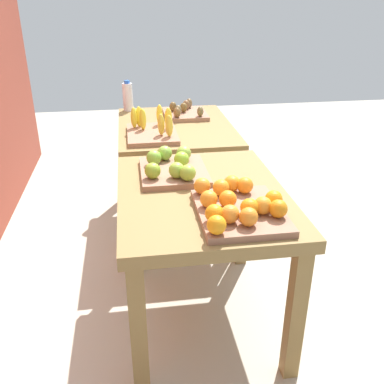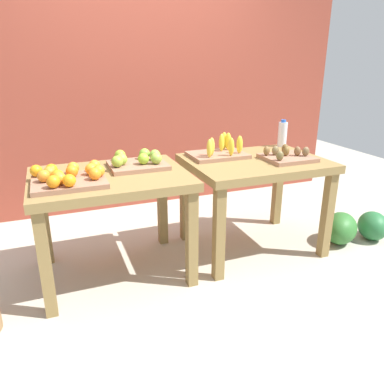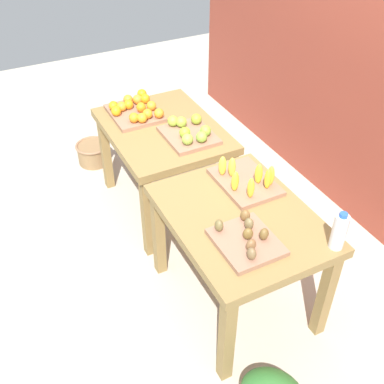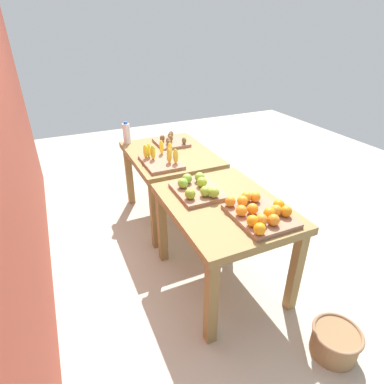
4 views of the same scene
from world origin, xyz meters
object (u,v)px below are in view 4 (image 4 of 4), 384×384
object	(u,v)px
kiwi_bin	(171,142)
watermelon_pile	(164,171)
orange_bin	(259,212)
water_bottle	(127,133)
apple_bin	(198,188)
wicker_basket	(335,341)
banana_crate	(161,159)
display_table_right	(170,162)
display_table_left	(224,216)

from	to	relation	value
kiwi_bin	watermelon_pile	bearing A→B (deg)	-11.07
orange_bin	water_bottle	distance (m)	1.89
apple_bin	wicker_basket	world-z (taller)	apple_bin
apple_bin	water_bottle	world-z (taller)	water_bottle
orange_bin	kiwi_bin	bearing A→B (deg)	0.42
kiwi_bin	wicker_basket	bearing A→B (deg)	-173.50
banana_crate	wicker_basket	distance (m)	1.98
apple_bin	water_bottle	distance (m)	1.37
display_table_right	display_table_left	bearing A→B (deg)	180.00
display_table_right	apple_bin	world-z (taller)	apple_bin
kiwi_bin	display_table_right	bearing A→B (deg)	155.63
display_table_right	apple_bin	bearing A→B (deg)	172.70
display_table_left	display_table_right	distance (m)	1.12
apple_bin	banana_crate	bearing A→B (deg)	5.05
display_table_left	watermelon_pile	world-z (taller)	display_table_left
banana_crate	wicker_basket	size ratio (longest dim) A/B	1.39
display_table_right	orange_bin	size ratio (longest dim) A/B	2.27
orange_bin	wicker_basket	world-z (taller)	orange_bin
display_table_left	wicker_basket	world-z (taller)	display_table_left
kiwi_bin	water_bottle	size ratio (longest dim) A/B	1.53
orange_bin	water_bottle	bearing A→B (deg)	13.18
display_table_left	apple_bin	bearing A→B (deg)	27.69
display_table_right	orange_bin	distance (m)	1.40
water_bottle	watermelon_pile	size ratio (longest dim) A/B	0.33
water_bottle	wicker_basket	size ratio (longest dim) A/B	0.74
display_table_left	orange_bin	distance (m)	0.33
banana_crate	kiwi_bin	bearing A→B (deg)	-31.72
watermelon_pile	water_bottle	bearing A→B (deg)	127.63
wicker_basket	watermelon_pile	bearing A→B (deg)	2.46
orange_bin	banana_crate	xyz separation A→B (m)	(1.16, 0.28, -0.00)
banana_crate	display_table_right	bearing A→B (deg)	-37.81
display_table_left	water_bottle	xyz separation A→B (m)	(1.57, 0.32, 0.22)
kiwi_bin	watermelon_pile	xyz separation A→B (m)	(0.66, -0.13, -0.65)
apple_bin	wicker_basket	bearing A→B (deg)	-157.08
display_table_left	banana_crate	bearing A→B (deg)	11.07
orange_bin	kiwi_bin	xyz separation A→B (m)	(1.60, 0.01, -0.02)
kiwi_bin	watermelon_pile	world-z (taller)	kiwi_bin
water_bottle	wicker_basket	xyz separation A→B (m)	(-2.45, -0.67, -0.76)
display_table_left	display_table_right	world-z (taller)	same
wicker_basket	display_table_right	bearing A→B (deg)	9.92
water_bottle	wicker_basket	distance (m)	2.65
banana_crate	water_bottle	bearing A→B (deg)	12.18
kiwi_bin	water_bottle	world-z (taller)	water_bottle
display_table_right	apple_bin	xyz separation A→B (m)	(-0.90, 0.12, 0.15)
watermelon_pile	orange_bin	bearing A→B (deg)	177.04
orange_bin	kiwi_bin	size ratio (longest dim) A/B	1.27
apple_bin	water_bottle	bearing A→B (deg)	8.66
kiwi_bin	water_bottle	distance (m)	0.49
water_bottle	watermelon_pile	xyz separation A→B (m)	(0.42, -0.55, -0.73)
orange_bin	banana_crate	world-z (taller)	banana_crate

